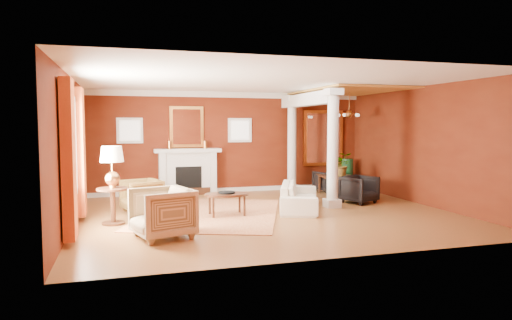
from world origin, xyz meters
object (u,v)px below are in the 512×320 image
object	(u,v)px
armchair_stripe	(162,210)
dining_table	(342,180)
armchair_leopard	(141,194)
side_table	(112,172)
coffee_table	(227,195)
sofa	(300,192)

from	to	relation	value
armchair_stripe	dining_table	xyz separation A→B (m)	(5.11, 3.34, -0.05)
armchair_leopard	armchair_stripe	world-z (taller)	armchair_stripe
armchair_stripe	dining_table	size ratio (longest dim) A/B	0.62
side_table	armchair_stripe	bearing A→B (deg)	-58.74
side_table	dining_table	size ratio (longest dim) A/B	0.99
armchair_leopard	coffee_table	xyz separation A→B (m)	(1.75, -0.98, 0.04)
armchair_stripe	coffee_table	distance (m)	2.17
armchair_leopard	armchair_stripe	size ratio (longest dim) A/B	0.84
coffee_table	dining_table	xyz separation A→B (m)	(3.61, 1.76, -0.01)
armchair_stripe	side_table	bearing A→B (deg)	-165.24
sofa	side_table	distance (m)	4.19
sofa	dining_table	size ratio (longest dim) A/B	1.33
armchair_stripe	side_table	distance (m)	1.72
sofa	side_table	size ratio (longest dim) A/B	1.34
armchair_stripe	side_table	world-z (taller)	side_table
armchair_leopard	armchair_stripe	xyz separation A→B (m)	(0.25, -2.56, 0.08)
armchair_leopard	side_table	xyz separation A→B (m)	(-0.59, -1.17, 0.64)
armchair_leopard	coffee_table	size ratio (longest dim) A/B	0.84
coffee_table	side_table	bearing A→B (deg)	-175.33
armchair_leopard	coffee_table	world-z (taller)	armchair_leopard
side_table	armchair_leopard	bearing A→B (deg)	63.35
armchair_leopard	armchair_stripe	distance (m)	2.57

